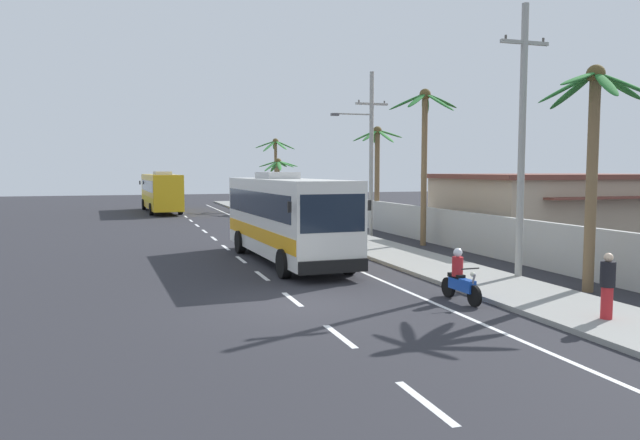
% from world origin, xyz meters
% --- Properties ---
extents(ground_plane, '(160.00, 160.00, 0.00)m').
position_xyz_m(ground_plane, '(0.00, 0.00, 0.00)').
color(ground_plane, '#28282D').
extents(sidewalk_kerb, '(3.20, 90.00, 0.14)m').
position_xyz_m(sidewalk_kerb, '(6.80, 10.00, 0.07)').
color(sidewalk_kerb, gray).
rests_on(sidewalk_kerb, ground).
extents(lane_markings, '(3.88, 71.00, 0.01)m').
position_xyz_m(lane_markings, '(2.40, 14.35, 0.00)').
color(lane_markings, white).
rests_on(lane_markings, ground).
extents(boundary_wall, '(0.24, 60.00, 1.84)m').
position_xyz_m(boundary_wall, '(10.60, 14.00, 0.92)').
color(boundary_wall, '#B2B2AD').
rests_on(boundary_wall, ground).
extents(coach_bus_foreground, '(3.28, 10.73, 3.71)m').
position_xyz_m(coach_bus_foreground, '(1.70, 7.91, 1.93)').
color(coach_bus_foreground, silver).
rests_on(coach_bus_foreground, ground).
extents(coach_bus_far_lane, '(3.31, 12.05, 3.68)m').
position_xyz_m(coach_bus_far_lane, '(-1.60, 39.66, 1.91)').
color(coach_bus_far_lane, gold).
rests_on(coach_bus_far_lane, ground).
extents(motorcycle_beside_bus, '(0.56, 1.96, 1.60)m').
position_xyz_m(motorcycle_beside_bus, '(4.53, 16.51, 0.65)').
color(motorcycle_beside_bus, black).
rests_on(motorcycle_beside_bus, ground).
extents(motorcycle_trailing, '(0.56, 1.96, 1.54)m').
position_xyz_m(motorcycle_trailing, '(4.55, -1.02, 0.63)').
color(motorcycle_trailing, black).
rests_on(motorcycle_trailing, ground).
extents(pedestrian_near_kerb, '(0.36, 0.36, 1.64)m').
position_xyz_m(pedestrian_near_kerb, '(6.62, -4.43, 0.99)').
color(pedestrian_near_kerb, red).
rests_on(pedestrian_near_kerb, sidewalk_kerb).
extents(pedestrian_midwalk, '(0.36, 0.36, 1.73)m').
position_xyz_m(pedestrian_midwalk, '(6.82, 16.97, 1.05)').
color(pedestrian_midwalk, navy).
rests_on(pedestrian_midwalk, sidewalk_kerb).
extents(utility_pole_nearest, '(1.86, 0.24, 9.37)m').
position_xyz_m(utility_pole_nearest, '(8.31, 1.40, 4.86)').
color(utility_pole_nearest, '#9E9E99').
rests_on(utility_pole_nearest, ground).
extents(utility_pole_mid, '(3.42, 0.24, 9.36)m').
position_xyz_m(utility_pole_mid, '(8.77, 15.94, 4.95)').
color(utility_pole_mid, '#9E9E99').
rests_on(utility_pole_mid, ground).
extents(palm_nearest, '(3.48, 3.41, 4.83)m').
position_xyz_m(palm_nearest, '(8.24, 35.58, 3.70)').
color(palm_nearest, brown).
rests_on(palm_nearest, ground).
extents(palm_second, '(3.51, 3.21, 7.82)m').
position_xyz_m(palm_second, '(9.66, 11.00, 5.47)').
color(palm_second, brown).
rests_on(palm_second, ground).
extents(palm_third, '(3.18, 3.06, 6.57)m').
position_xyz_m(palm_third, '(10.67, 19.31, 4.47)').
color(palm_third, brown).
rests_on(palm_third, ground).
extents(palm_fourth, '(3.92, 4.04, 6.80)m').
position_xyz_m(palm_fourth, '(9.00, 39.78, 4.94)').
color(palm_fourth, brown).
rests_on(palm_fourth, ground).
extents(palm_farthest, '(3.55, 3.27, 7.00)m').
position_xyz_m(palm_farthest, '(9.11, -1.02, 4.89)').
color(palm_farthest, brown).
rests_on(palm_farthest, ground).
extents(roadside_building, '(11.70, 8.82, 3.59)m').
position_xyz_m(roadside_building, '(17.26, 10.57, 1.81)').
color(roadside_building, tan).
rests_on(roadside_building, ground).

